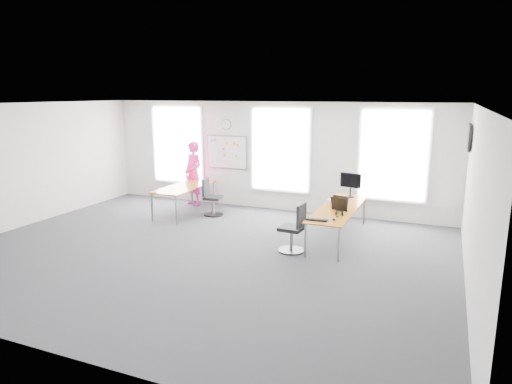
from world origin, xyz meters
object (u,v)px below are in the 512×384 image
at_px(desk_right, 339,209).
at_px(desk_left, 184,188).
at_px(keyboard, 317,220).
at_px(monitor, 351,183).
at_px(chair_right, 294,231).
at_px(headphones, 339,213).
at_px(chair_left, 211,199).
at_px(person, 193,173).

relative_size(desk_right, desk_left, 1.41).
xyz_separation_m(keyboard, monitor, (0.19, 2.35, 0.35)).
relative_size(desk_right, chair_right, 2.89).
distance_m(chair_right, headphones, 1.03).
height_order(desk_left, chair_left, chair_left).
bearing_deg(monitor, chair_left, -160.45).
bearing_deg(person, desk_left, -49.77).
xyz_separation_m(chair_left, monitor, (3.64, 0.42, 0.65)).
relative_size(chair_left, monitor, 1.65).
distance_m(desk_right, desk_left, 4.36).
height_order(keyboard, headphones, headphones).
height_order(desk_left, chair_right, chair_right).
height_order(person, keyboard, person).
height_order(desk_left, person, person).
distance_m(desk_left, monitor, 4.41).
height_order(chair_left, monitor, monitor).
height_order(desk_left, monitor, monitor).
xyz_separation_m(chair_right, person, (-4.00, 2.77, 0.48)).
relative_size(desk_right, monitor, 4.97).
xyz_separation_m(desk_right, person, (-4.64, 1.54, 0.25)).
xyz_separation_m(headphones, monitor, (-0.14, 1.79, 0.31)).
xyz_separation_m(desk_right, keyboard, (-0.17, -1.22, 0.06)).
bearing_deg(person, chair_right, -11.56).
bearing_deg(desk_left, headphones, -14.86).
bearing_deg(monitor, desk_left, -159.27).
distance_m(person, headphones, 5.28).
bearing_deg(chair_right, keyboard, 94.08).
bearing_deg(desk_left, keyboard, -22.81).
bearing_deg(keyboard, chair_left, 150.13).
bearing_deg(person, desk_right, 4.69).
bearing_deg(headphones, person, 145.87).
height_order(chair_right, keyboard, chair_right).
distance_m(chair_right, person, 4.89).
bearing_deg(headphones, monitor, 84.82).
relative_size(headphones, monitor, 0.30).
bearing_deg(chair_left, desk_left, 95.16).
bearing_deg(keyboard, headphones, 59.47).
bearing_deg(desk_left, chair_left, 13.68).
bearing_deg(chair_left, desk_right, -109.62).
distance_m(desk_left, headphones, 4.64).
bearing_deg(headphones, desk_right, 93.89).
xyz_separation_m(chair_left, keyboard, (3.45, -1.93, 0.30)).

